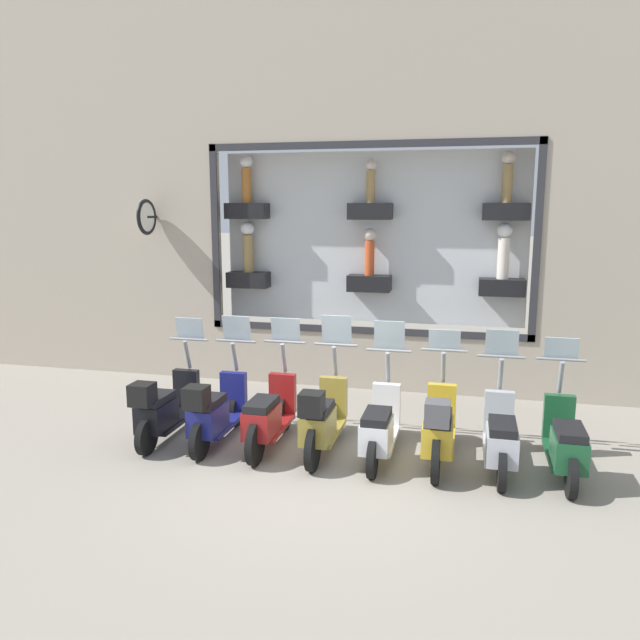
# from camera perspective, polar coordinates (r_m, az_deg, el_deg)

# --- Properties ---
(ground_plane) EXTENTS (120.00, 120.00, 0.00)m
(ground_plane) POSITION_cam_1_polar(r_m,az_deg,el_deg) (7.90, -0.06, -13.28)
(ground_plane) COLOR gray
(building_facade) EXTENTS (1.24, 36.00, 10.22)m
(building_facade) POSITION_cam_1_polar(r_m,az_deg,el_deg) (10.95, 4.67, 21.14)
(building_facade) COLOR #ADA08E
(building_facade) RESTS_ON ground_plane
(scooter_green_0) EXTENTS (1.79, 0.61, 1.52)m
(scooter_green_0) POSITION_cam_1_polar(r_m,az_deg,el_deg) (8.03, 21.51, -10.42)
(scooter_green_0) COLOR black
(scooter_green_0) RESTS_ON ground_plane
(scooter_silver_1) EXTENTS (1.79, 0.61, 1.59)m
(scooter_silver_1) POSITION_cam_1_polar(r_m,az_deg,el_deg) (7.96, 16.18, -10.29)
(scooter_silver_1) COLOR black
(scooter_silver_1) RESTS_ON ground_plane
(scooter_yellow_2) EXTENTS (1.81, 0.60, 1.56)m
(scooter_yellow_2) POSITION_cam_1_polar(r_m,az_deg,el_deg) (7.88, 10.80, -9.74)
(scooter_yellow_2) COLOR black
(scooter_yellow_2) RESTS_ON ground_plane
(scooter_white_3) EXTENTS (1.79, 0.60, 1.65)m
(scooter_white_3) POSITION_cam_1_polar(r_m,az_deg,el_deg) (8.01, 5.47, -9.74)
(scooter_white_3) COLOR black
(scooter_white_3) RESTS_ON ground_plane
(scooter_olive_4) EXTENTS (1.81, 0.61, 1.69)m
(scooter_olive_4) POSITION_cam_1_polar(r_m,az_deg,el_deg) (8.07, 0.18, -9.03)
(scooter_olive_4) COLOR black
(scooter_olive_4) RESTS_ON ground_plane
(scooter_red_5) EXTENTS (1.81, 0.60, 1.62)m
(scooter_red_5) POSITION_cam_1_polar(r_m,az_deg,el_deg) (8.33, -4.72, -8.75)
(scooter_red_5) COLOR black
(scooter_red_5) RESTS_ON ground_plane
(scooter_navy_6) EXTENTS (1.80, 0.60, 1.62)m
(scooter_navy_6) POSITION_cam_1_polar(r_m,az_deg,el_deg) (8.51, -9.62, -8.26)
(scooter_navy_6) COLOR black
(scooter_navy_6) RESTS_ON ground_plane
(scooter_black_7) EXTENTS (1.79, 0.61, 1.56)m
(scooter_black_7) POSITION_cam_1_polar(r_m,az_deg,el_deg) (8.81, -14.08, -7.83)
(scooter_black_7) COLOR black
(scooter_black_7) RESTS_ON ground_plane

